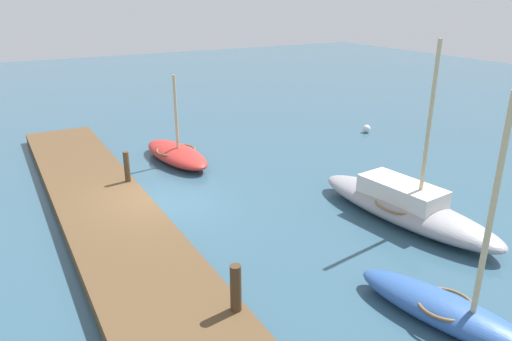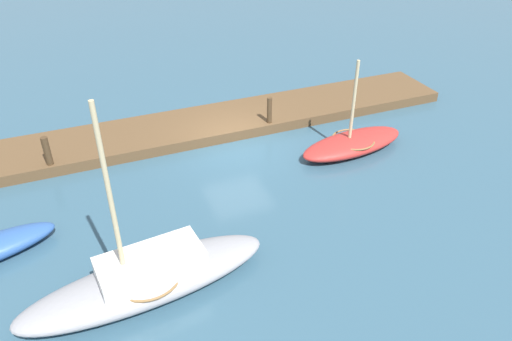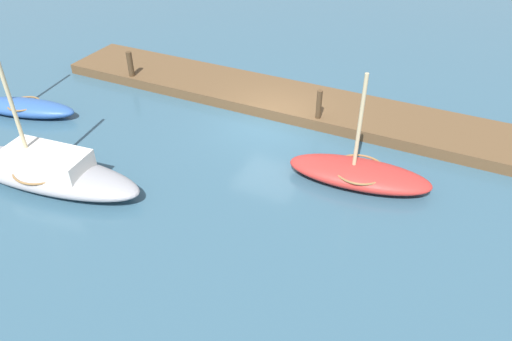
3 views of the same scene
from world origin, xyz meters
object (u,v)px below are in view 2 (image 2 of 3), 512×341
object	(u,v)px
mooring_post_west	(269,110)
sailboat_grey	(147,277)
mooring_post_mid_west	(47,151)
rowboat_red	(353,143)

from	to	relation	value
mooring_post_west	sailboat_grey	bearing A→B (deg)	47.00
sailboat_grey	mooring_post_west	distance (m)	9.48
mooring_post_west	mooring_post_mid_west	xyz separation A→B (m)	(8.47, 0.00, -0.01)
sailboat_grey	mooring_post_mid_west	size ratio (longest dim) A/B	6.29
rowboat_red	mooring_post_mid_west	bearing A→B (deg)	-20.62
rowboat_red	sailboat_grey	xyz separation A→B (m)	(8.78, 4.25, 0.15)
rowboat_red	sailboat_grey	size ratio (longest dim) A/B	0.68
mooring_post_mid_west	sailboat_grey	bearing A→B (deg)	106.22
mooring_post_west	rowboat_red	bearing A→B (deg)	131.02
sailboat_grey	mooring_post_mid_west	distance (m)	7.22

